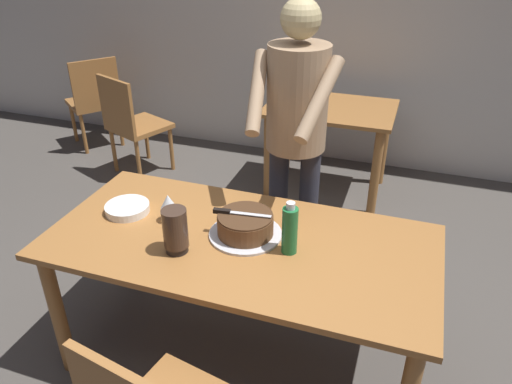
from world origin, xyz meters
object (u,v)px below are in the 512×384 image
Objects in this scene: cake_on_platter at (245,226)px; background_table at (329,126)px; wine_glass_near at (168,202)px; water_bottle at (290,230)px; hurricane_lamp at (175,230)px; cake_knife at (230,212)px; person_cutting_cake at (296,126)px; background_chair_0 at (94,99)px; main_dining_table at (240,258)px; background_chair_1 at (132,122)px; plate_stack at (127,208)px.

background_table is at bearing 89.49° from cake_on_platter.
water_bottle is at bearing -5.04° from wine_glass_near.
hurricane_lamp is 2.16m from background_table.
cake_knife is 0.16× the size of person_cutting_cake.
hurricane_lamp is at bearing -47.74° from background_chair_0.
person_cutting_cake reaches higher than main_dining_table.
background_chair_1 is (0.67, -0.42, 0.00)m from background_chair_0.
main_dining_table is at bearing -42.49° from background_chair_0.
water_bottle is 0.28× the size of background_chair_1.
cake_on_platter is 3.13m from background_chair_0.
cake_knife is at bearing -1.17° from plate_stack.
background_chair_1 is at bearing 133.99° from main_dining_table.
water_bottle reaches higher than background_table.
wine_glass_near is 2.86m from background_chair_0.
cake_on_platter is 0.38× the size of background_chair_0.
plate_stack is 0.24× the size of background_chair_1.
hurricane_lamp reaches higher than background_table.
plate_stack reaches higher than main_dining_table.
background_table is at bearing 87.37° from cake_knife.
wine_glass_near is 0.08× the size of person_cutting_cake.
background_table is at bearing -4.05° from background_chair_0.
cake_on_platter is 2.36× the size of wine_glass_near.
background_chair_1 reaches higher than cake_knife.
background_chair_0 reaches higher than wine_glass_near.
background_table is 1.11× the size of background_chair_0.
cake_knife is 2.33m from background_chair_1.
cake_on_platter is 2.36m from background_chair_1.
water_bottle is at bearing -14.16° from cake_on_platter.
background_chair_1 is (-1.67, -0.25, -0.09)m from background_table.
person_cutting_cake reaches higher than hurricane_lamp.
hurricane_lamp is at bearing -53.00° from background_chair_1.
cake_on_platter is 0.24m from water_bottle.
person_cutting_cake is (0.46, 0.60, 0.22)m from wine_glass_near.
person_cutting_cake is at bearing 40.39° from plate_stack.
hurricane_lamp is (-0.23, -0.17, 0.21)m from main_dining_table.
water_bottle is (0.30, -0.05, -0.00)m from cake_knife.
background_chair_0 is at bearing 132.94° from wine_glass_near.
hurricane_lamp is at bearing -138.82° from cake_on_platter.
person_cutting_cake reaches higher than water_bottle.
hurricane_lamp reaches higher than wine_glass_near.
cake_knife is at bearing 149.67° from main_dining_table.
water_bottle is 3.34m from background_chair_0.
background_chair_0 is 0.79m from background_chair_1.
person_cutting_cake is at bearing -31.59° from background_chair_1.
cake_on_platter reaches higher than main_dining_table.
background_chair_0 reaches higher than plate_stack.
plate_stack is 1.97m from background_chair_1.
background_chair_0 is at bearing 138.25° from cake_on_platter.
person_cutting_cake reaches higher than background_chair_0.
background_chair_0 reaches higher than cake_on_platter.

